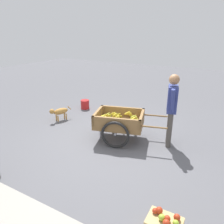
# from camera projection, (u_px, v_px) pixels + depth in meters

# --- Properties ---
(ground_plane) EXTENTS (24.00, 24.00, 0.00)m
(ground_plane) POSITION_uv_depth(u_px,v_px,m) (107.00, 144.00, 5.06)
(ground_plane) COLOR #56565B
(fruit_cart) EXTENTS (1.79, 1.18, 0.72)m
(fruit_cart) POSITION_uv_depth(u_px,v_px,m) (119.00, 122.00, 5.13)
(fruit_cart) COLOR olive
(fruit_cart) RESTS_ON ground
(vendor_person) EXTENTS (0.28, 0.56, 1.62)m
(vendor_person) POSITION_uv_depth(u_px,v_px,m) (172.00, 104.00, 4.69)
(vendor_person) COLOR #4C4742
(vendor_person) RESTS_ON ground
(dog) EXTENTS (0.33, 0.64, 0.40)m
(dog) POSITION_uv_depth(u_px,v_px,m) (60.00, 112.00, 6.28)
(dog) COLOR #AD7A38
(dog) RESTS_ON ground
(plastic_bucket) EXTENTS (0.28, 0.28, 0.29)m
(plastic_bucket) POSITION_uv_depth(u_px,v_px,m) (85.00, 104.00, 7.27)
(plastic_bucket) COLOR #B21E1E
(plastic_bucket) RESTS_ON ground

